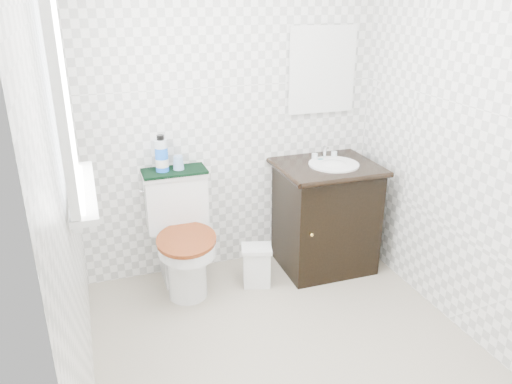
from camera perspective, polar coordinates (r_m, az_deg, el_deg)
floor at (r=3.07m, az=4.20°, el=-18.16°), size 2.40×2.40×0.00m
wall_back at (r=3.57m, az=-2.95°, el=9.33°), size 2.40×0.00×2.40m
wall_front at (r=1.56m, az=23.36°, el=-9.62°), size 2.40×0.00×2.40m
wall_left at (r=2.28m, az=-21.22°, el=0.63°), size 0.00×2.40×2.40m
wall_right at (r=3.08m, az=24.11°, el=5.46°), size 0.00×2.40×2.40m
window at (r=2.43m, az=-21.56°, el=10.45°), size 0.02×0.70×0.90m
mirror at (r=3.75m, az=7.54°, el=13.67°), size 0.50×0.02×0.60m
toilet at (r=3.54m, az=-8.50°, el=-5.46°), size 0.47×0.67×0.82m
vanity at (r=3.77m, az=7.95°, el=-2.44°), size 0.70×0.60×0.92m
trash_bin at (r=3.61m, az=0.07°, el=-8.37°), size 0.25×0.22×0.30m
towel at (r=3.47m, az=-9.32°, el=2.36°), size 0.44×0.22×0.02m
mouthwash_bottle at (r=3.42m, az=-10.75°, el=4.20°), size 0.09×0.09×0.25m
cup at (r=3.46m, az=-8.86°, el=3.34°), size 0.08×0.08×0.10m
soap_bar at (r=3.70m, az=7.40°, el=3.71°), size 0.06×0.04×0.02m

